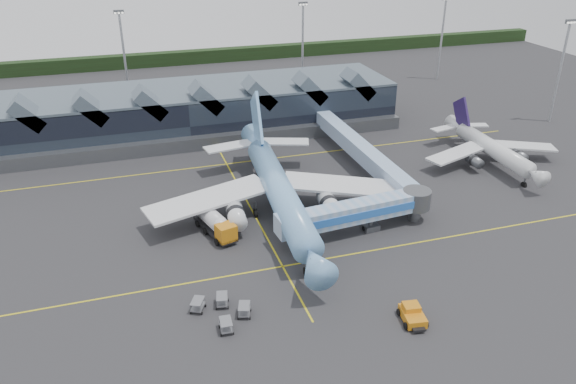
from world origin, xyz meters
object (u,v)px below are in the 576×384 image
object	(u,v)px
regional_jet	(490,147)
jet_bridge	(365,211)
pushback_tug	(412,315)
main_airliner	(278,187)
fuel_truck	(214,221)

from	to	relation	value
regional_jet	jet_bridge	xyz separation A→B (m)	(-32.96, -16.44, 0.24)
pushback_tug	regional_jet	bearing A→B (deg)	54.38
regional_jet	pushback_tug	distance (m)	51.78
pushback_tug	jet_bridge	bearing A→B (deg)	89.80
regional_jet	jet_bridge	world-z (taller)	regional_jet
main_airliner	fuel_truck	size ratio (longest dim) A/B	4.64
regional_jet	pushback_tug	size ratio (longest dim) A/B	6.53
main_airliner	fuel_truck	xyz separation A→B (m)	(-10.64, -2.91, -2.56)
jet_bridge	pushback_tug	bearing A→B (deg)	-104.10
jet_bridge	fuel_truck	distance (m)	22.15
main_airliner	pushback_tug	size ratio (longest dim) A/B	10.62
fuel_truck	pushback_tug	size ratio (longest dim) A/B	2.29
main_airliner	regional_jet	size ratio (longest dim) A/B	1.63
fuel_truck	jet_bridge	bearing A→B (deg)	-32.09
jet_bridge	main_airliner	bearing A→B (deg)	134.02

